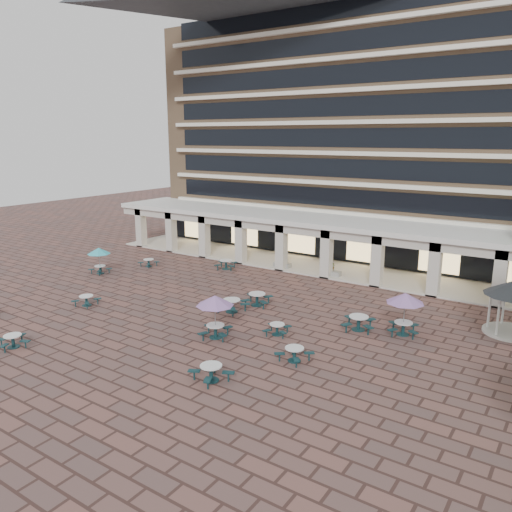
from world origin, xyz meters
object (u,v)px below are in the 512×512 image
(planter_right, at_px, (332,271))
(picnic_table_2, at_px, (294,353))
(picnic_table_1, at_px, (13,340))
(planter_left, at_px, (282,262))

(planter_right, bearing_deg, picnic_table_2, -71.12)
(picnic_table_1, distance_m, planter_right, 23.83)
(planter_right, bearing_deg, picnic_table_1, -110.17)
(picnic_table_1, xyz_separation_m, planter_right, (8.22, 22.37, 0.07))
(picnic_table_2, bearing_deg, planter_left, 130.73)
(picnic_table_2, distance_m, planter_right, 16.22)
(picnic_table_1, xyz_separation_m, planter_left, (3.52, 22.37, 0.12))
(planter_left, height_order, planter_right, planter_left)
(picnic_table_2, xyz_separation_m, planter_right, (-5.25, 15.35, 0.05))
(picnic_table_1, bearing_deg, picnic_table_2, 48.58)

